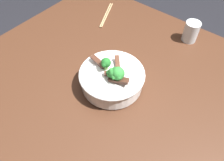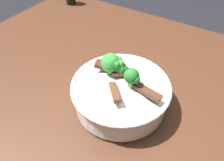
% 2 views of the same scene
% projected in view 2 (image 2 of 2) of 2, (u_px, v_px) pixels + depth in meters
% --- Properties ---
extents(dining_table, '(1.23, 1.05, 0.78)m').
position_uv_depth(dining_table, '(110.00, 135.00, 0.64)').
color(dining_table, '#472819').
rests_on(dining_table, ground).
extents(rice_bowl, '(0.24, 0.24, 0.14)m').
position_uv_depth(rice_bowl, '(120.00, 91.00, 0.53)').
color(rice_bowl, white).
rests_on(rice_bowl, dining_table).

